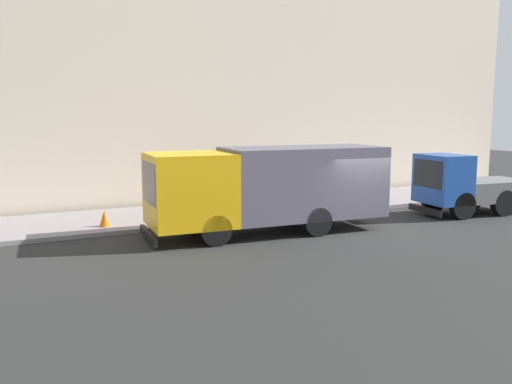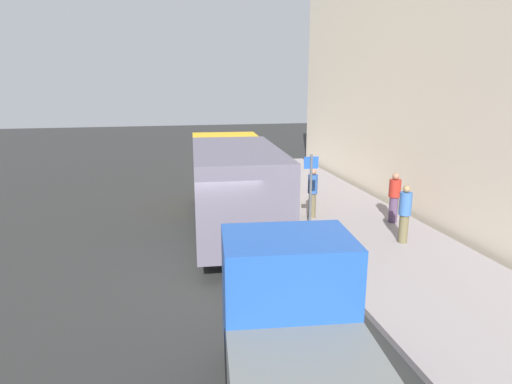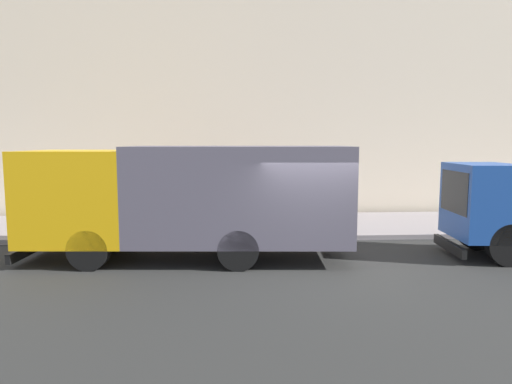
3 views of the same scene
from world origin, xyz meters
name	(u,v)px [view 1 (image 1 of 3)]	position (x,y,z in m)	size (l,w,h in m)	color
ground	(362,231)	(0.00, 0.00, 0.00)	(80.00, 80.00, 0.00)	#272827
sidewalk	(288,206)	(5.19, 0.00, 0.07)	(4.38, 30.00, 0.15)	gray
building_facade	(260,84)	(7.88, 0.00, 5.32)	(0.50, 30.00, 10.65)	beige
large_utility_truck	(269,185)	(1.19, 2.96, 1.62)	(2.91, 8.19, 2.85)	#EFAD10
small_flatbed_truck	(465,186)	(0.77, -5.55, 1.13)	(2.39, 4.80, 2.41)	#1E4AA1
pedestrian_walking	(227,191)	(3.98, 3.29, 1.06)	(0.35, 0.35, 1.71)	brown
pedestrian_standing	(273,182)	(5.75, 0.41, 1.04)	(0.49, 0.49, 1.69)	brown
pedestrian_third	(229,183)	(6.43, 2.21, 1.02)	(0.53, 0.53, 1.67)	#4B3853
traffic_cone_orange	(105,218)	(3.92, 7.86, 0.43)	(0.39, 0.39, 0.56)	orange
street_sign_post	(272,177)	(3.36, 1.73, 1.60)	(0.44, 0.08, 2.45)	#4C5156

